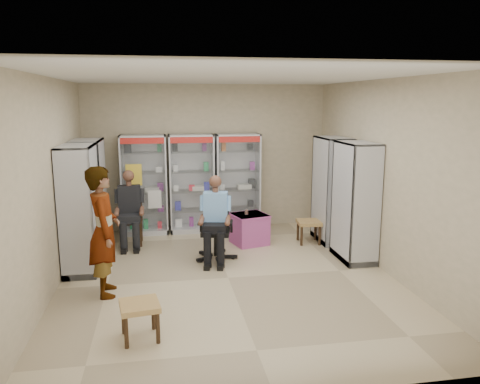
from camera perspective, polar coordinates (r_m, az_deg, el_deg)
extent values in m
plane|color=tan|center=(7.28, -1.45, -10.41)|extent=(6.00, 6.00, 0.00)
cube|color=#C1AE8F|center=(9.82, -4.03, 4.24)|extent=(5.00, 0.02, 3.00)
cube|color=#C1AE8F|center=(4.01, 4.69, -5.93)|extent=(5.00, 0.02, 3.00)
cube|color=#C1AE8F|center=(6.98, -22.28, 0.61)|extent=(0.02, 6.00, 3.00)
cube|color=#C1AE8F|center=(7.64, 17.39, 1.78)|extent=(0.02, 6.00, 3.00)
cube|color=silver|center=(6.78, -1.58, 13.89)|extent=(5.00, 6.00, 0.02)
cube|color=#A5A8AC|center=(9.59, -11.58, 0.84)|extent=(0.90, 0.50, 2.00)
cube|color=#B9BDC1|center=(9.60, -5.91, 1.03)|extent=(0.90, 0.50, 2.00)
cube|color=silver|center=(9.71, -0.31, 1.20)|extent=(0.90, 0.50, 2.00)
cube|color=#ABADB3|center=(9.06, 11.11, 0.27)|extent=(0.90, 0.50, 2.00)
cube|color=#B4B8BC|center=(8.06, 13.87, -1.19)|extent=(0.90, 0.50, 2.00)
cube|color=#A7A8AE|center=(8.76, -17.84, -0.43)|extent=(0.90, 0.50, 2.00)
cube|color=silver|center=(7.70, -18.95, -2.04)|extent=(0.90, 0.50, 2.00)
cube|color=black|center=(9.00, -13.18, -3.35)|extent=(0.42, 0.42, 0.94)
cube|color=black|center=(7.95, -3.00, -4.47)|extent=(0.69, 0.69, 1.07)
cube|color=#A44179|center=(8.85, 1.16, -4.53)|extent=(0.73, 0.71, 0.57)
cylinder|color=#592107|center=(8.76, 0.79, -2.43)|extent=(0.07, 0.07, 0.10)
cube|color=#AA8A47|center=(9.02, 8.37, -4.81)|extent=(0.47, 0.47, 0.43)
cube|color=olive|center=(5.61, -12.07, -15.09)|extent=(0.49, 0.49, 0.43)
imported|color=gray|center=(6.69, -16.26, -4.64)|extent=(0.50, 0.70, 1.81)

